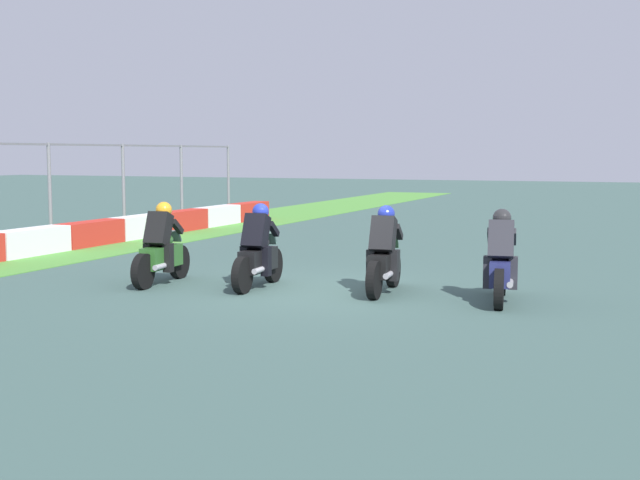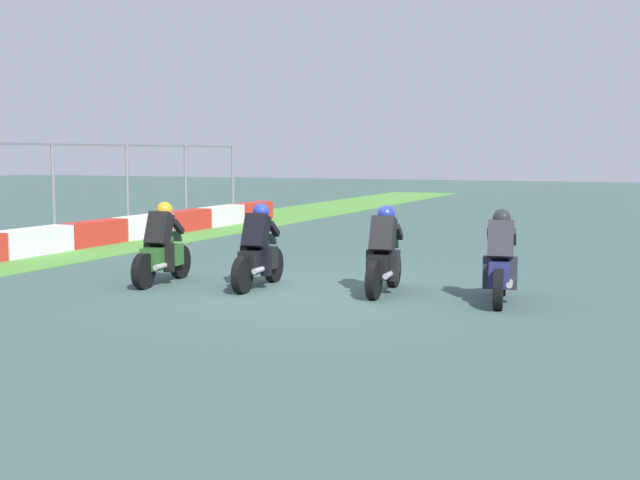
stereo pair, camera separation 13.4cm
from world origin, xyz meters
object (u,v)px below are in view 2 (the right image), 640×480
(rider_lane_b, at_px, (384,257))
(rider_lane_d, at_px, (162,250))
(rider_lane_a, at_px, (501,264))
(rider_lane_c, at_px, (259,253))

(rider_lane_b, relative_size, rider_lane_d, 1.00)
(rider_lane_a, bearing_deg, rider_lane_b, 77.24)
(rider_lane_b, relative_size, rider_lane_c, 1.00)
(rider_lane_d, bearing_deg, rider_lane_b, -87.01)
(rider_lane_b, bearing_deg, rider_lane_a, -98.69)
(rider_lane_a, xyz_separation_m, rider_lane_b, (0.15, 2.02, 0.00))
(rider_lane_b, bearing_deg, rider_lane_d, 93.30)
(rider_lane_c, relative_size, rider_lane_d, 1.00)
(rider_lane_a, height_order, rider_lane_d, same)
(rider_lane_c, distance_m, rider_lane_d, 1.88)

